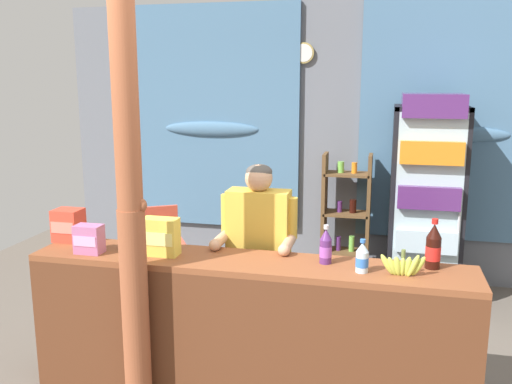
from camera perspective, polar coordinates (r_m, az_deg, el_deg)
ground_plane at (r=4.47m, az=2.94°, el=-15.82°), size 7.66×7.66×0.00m
back_wall_curtained at (r=5.79m, az=6.53°, el=5.55°), size 5.44×0.22×2.83m
stall_counter at (r=3.53m, az=-1.31°, el=-13.41°), size 2.81×0.45×0.94m
timber_post at (r=3.31m, az=-12.83°, el=-2.69°), size 0.19×0.17×2.62m
drink_fridge at (r=5.30m, az=17.27°, el=0.17°), size 0.65×0.71×1.93m
bottle_shelf_rack at (r=5.60m, az=9.29°, el=-2.64°), size 0.48×0.28×1.34m
plastic_lawn_chair at (r=5.34m, az=-10.06°, el=-5.61°), size 0.60×0.60×0.86m
shopkeeper at (r=3.86m, az=0.25°, el=-5.18°), size 0.54×0.42×1.49m
soda_bottle_cola at (r=3.47m, az=17.90°, el=-5.49°), size 0.09×0.09×0.31m
soda_bottle_grape_soda at (r=3.42m, az=7.24°, el=-5.68°), size 0.08×0.08×0.24m
soda_bottle_lime_soda at (r=3.78m, az=-13.34°, el=-4.43°), size 0.07×0.07×0.22m
soda_bottle_water at (r=3.31m, az=10.94°, el=-6.76°), size 0.08×0.08×0.20m
snack_box_crackers at (r=4.07m, az=-18.85°, el=-3.26°), size 0.19×0.16×0.23m
snack_box_wafer at (r=3.75m, az=-16.92°, el=-4.69°), size 0.18×0.12×0.19m
snack_box_instant_noodle at (r=3.60m, az=-9.88°, el=-4.59°), size 0.23×0.13×0.24m
banana_bunch at (r=3.31m, az=14.94°, el=-7.39°), size 0.28×0.06×0.16m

